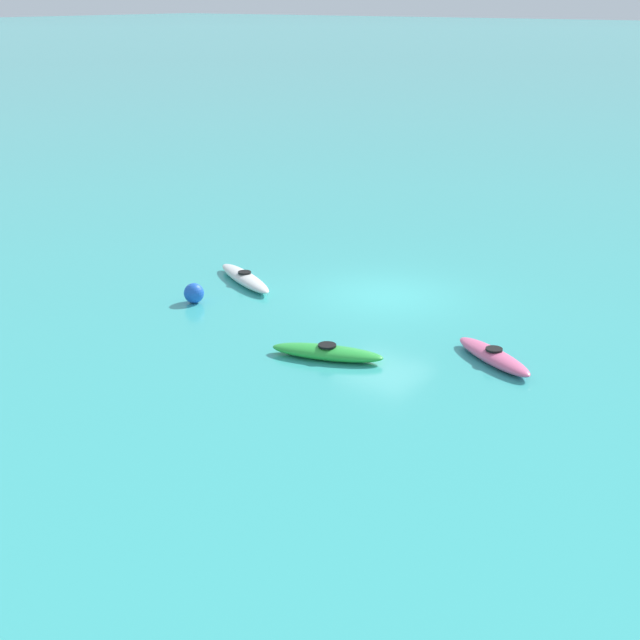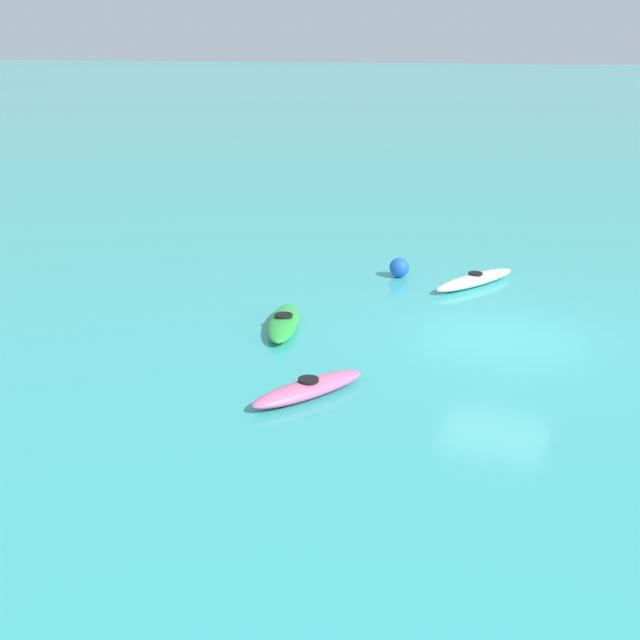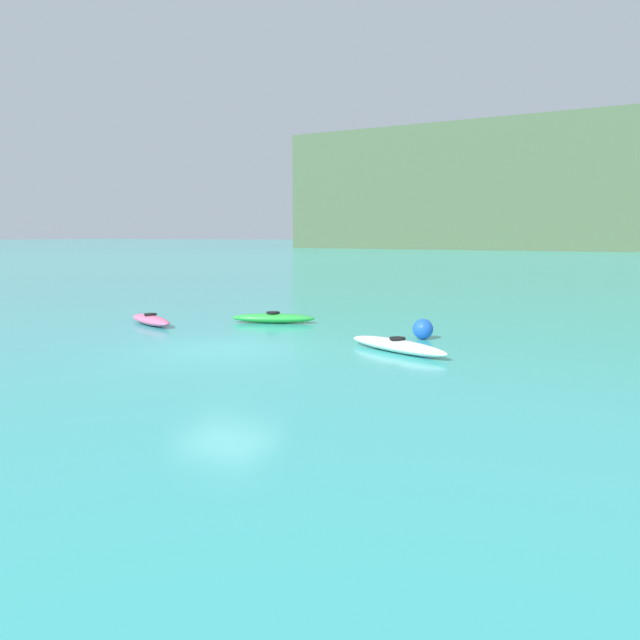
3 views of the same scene
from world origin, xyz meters
TOP-DOWN VIEW (x-y plane):
  - ground_plane at (0.00, 0.00)m, footprint 600.00×600.00m
  - kayak_pink at (-4.78, 2.77)m, footprint 2.64×1.78m
  - kayak_green at (-1.42, 4.92)m, footprint 2.85×1.61m
  - kayak_white at (4.10, 1.57)m, footprint 3.19×1.97m
  - buoy_blue at (4.07, 3.81)m, footprint 0.58×0.58m

SIDE VIEW (x-z plane):
  - ground_plane at x=0.00m, z-range 0.00..0.00m
  - kayak_white at x=4.10m, z-range -0.02..0.35m
  - kayak_pink at x=-4.78m, z-range -0.02..0.35m
  - kayak_green at x=-1.42m, z-range -0.02..0.35m
  - buoy_blue at x=4.07m, z-range 0.00..0.58m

